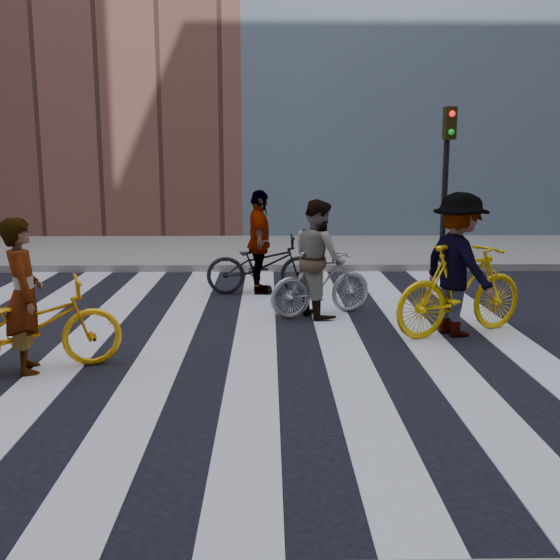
{
  "coord_description": "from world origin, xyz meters",
  "views": [
    {
      "loc": [
        0.73,
        -8.26,
        2.35
      ],
      "look_at": [
        0.88,
        0.3,
        0.73
      ],
      "focal_mm": 42.0,
      "sensor_mm": 36.0,
      "label": 1
    }
  ],
  "objects_px": {
    "bike_yellow_right": "(461,290)",
    "rider_right": "(458,265)",
    "bike_yellow_left": "(30,327)",
    "rider_mid": "(318,258)",
    "bike_silver_mid": "(321,283)",
    "traffic_signal": "(447,159)",
    "rider_rear": "(259,242)",
    "bike_dark_rear": "(263,265)",
    "rider_left": "(24,296)"
  },
  "relations": [
    {
      "from": "traffic_signal",
      "to": "bike_yellow_right",
      "type": "relative_size",
      "value": 1.64
    },
    {
      "from": "rider_mid",
      "to": "rider_right",
      "type": "xyz_separation_m",
      "value": [
        1.77,
        -1.05,
        0.08
      ]
    },
    {
      "from": "bike_silver_mid",
      "to": "bike_yellow_right",
      "type": "distance_m",
      "value": 2.06
    },
    {
      "from": "bike_dark_rear",
      "to": "rider_right",
      "type": "height_order",
      "value": "rider_right"
    },
    {
      "from": "rider_mid",
      "to": "bike_silver_mid",
      "type": "bearing_deg",
      "value": -113.86
    },
    {
      "from": "bike_dark_rear",
      "to": "rider_mid",
      "type": "relative_size",
      "value": 1.11
    },
    {
      "from": "traffic_signal",
      "to": "rider_rear",
      "type": "distance_m",
      "value": 4.75
    },
    {
      "from": "bike_dark_rear",
      "to": "rider_left",
      "type": "height_order",
      "value": "rider_left"
    },
    {
      "from": "rider_mid",
      "to": "rider_rear",
      "type": "bearing_deg",
      "value": 4.61
    },
    {
      "from": "rider_left",
      "to": "rider_right",
      "type": "bearing_deg",
      "value": -96.06
    },
    {
      "from": "bike_yellow_left",
      "to": "rider_right",
      "type": "distance_m",
      "value": 5.33
    },
    {
      "from": "bike_yellow_left",
      "to": "bike_dark_rear",
      "type": "bearing_deg",
      "value": -53.0
    },
    {
      "from": "bike_yellow_right",
      "to": "rider_left",
      "type": "relative_size",
      "value": 1.19
    },
    {
      "from": "bike_silver_mid",
      "to": "bike_yellow_right",
      "type": "height_order",
      "value": "bike_yellow_right"
    },
    {
      "from": "bike_silver_mid",
      "to": "bike_yellow_left",
      "type": "bearing_deg",
      "value": 102.65
    },
    {
      "from": "rider_left",
      "to": "rider_right",
      "type": "height_order",
      "value": "rider_right"
    },
    {
      "from": "bike_yellow_left",
      "to": "bike_yellow_right",
      "type": "height_order",
      "value": "bike_yellow_right"
    },
    {
      "from": "bike_yellow_right",
      "to": "rider_rear",
      "type": "height_order",
      "value": "rider_rear"
    },
    {
      "from": "traffic_signal",
      "to": "rider_rear",
      "type": "height_order",
      "value": "traffic_signal"
    },
    {
      "from": "bike_silver_mid",
      "to": "rider_right",
      "type": "relative_size",
      "value": 0.87
    },
    {
      "from": "bike_dark_rear",
      "to": "rider_rear",
      "type": "distance_m",
      "value": 0.39
    },
    {
      "from": "bike_silver_mid",
      "to": "bike_yellow_right",
      "type": "bearing_deg",
      "value": -144.64
    },
    {
      "from": "traffic_signal",
      "to": "rider_mid",
      "type": "bearing_deg",
      "value": -125.78
    },
    {
      "from": "bike_dark_rear",
      "to": "bike_yellow_left",
      "type": "bearing_deg",
      "value": 146.08
    },
    {
      "from": "traffic_signal",
      "to": "rider_mid",
      "type": "xyz_separation_m",
      "value": [
        -2.94,
        -4.08,
        -1.41
      ]
    },
    {
      "from": "traffic_signal",
      "to": "bike_dark_rear",
      "type": "xyz_separation_m",
      "value": [
        -3.78,
        -2.45,
        -1.77
      ]
    },
    {
      "from": "traffic_signal",
      "to": "bike_dark_rear",
      "type": "bearing_deg",
      "value": -147.0
    },
    {
      "from": "bike_dark_rear",
      "to": "rider_mid",
      "type": "bearing_deg",
      "value": -155.64
    },
    {
      "from": "bike_yellow_right",
      "to": "rider_left",
      "type": "bearing_deg",
      "value": 82.2
    },
    {
      "from": "traffic_signal",
      "to": "rider_mid",
      "type": "relative_size",
      "value": 1.91
    },
    {
      "from": "bike_yellow_right",
      "to": "rider_right",
      "type": "bearing_deg",
      "value": 66.6
    },
    {
      "from": "bike_dark_rear",
      "to": "rider_right",
      "type": "distance_m",
      "value": 3.77
    },
    {
      "from": "traffic_signal",
      "to": "rider_right",
      "type": "bearing_deg",
      "value": -102.86
    },
    {
      "from": "traffic_signal",
      "to": "bike_yellow_left",
      "type": "distance_m",
      "value": 9.28
    },
    {
      "from": "rider_mid",
      "to": "traffic_signal",
      "type": "bearing_deg",
      "value": -59.63
    },
    {
      "from": "rider_right",
      "to": "rider_rear",
      "type": "distance_m",
      "value": 3.78
    },
    {
      "from": "bike_yellow_left",
      "to": "rider_rear",
      "type": "height_order",
      "value": "rider_rear"
    },
    {
      "from": "rider_mid",
      "to": "bike_yellow_right",
      "type": "bearing_deg",
      "value": -143.95
    },
    {
      "from": "bike_yellow_left",
      "to": "traffic_signal",
      "type": "bearing_deg",
      "value": -65.43
    },
    {
      "from": "rider_left",
      "to": "rider_right",
      "type": "xyz_separation_m",
      "value": [
        5.16,
        1.46,
        0.09
      ]
    },
    {
      "from": "rider_rear",
      "to": "bike_dark_rear",
      "type": "bearing_deg",
      "value": -92.73
    },
    {
      "from": "traffic_signal",
      "to": "bike_silver_mid",
      "type": "xyz_separation_m",
      "value": [
        -2.89,
        -4.08,
        -1.79
      ]
    },
    {
      "from": "bike_yellow_left",
      "to": "bike_dark_rear",
      "type": "distance_m",
      "value": 4.84
    },
    {
      "from": "rider_rear",
      "to": "bike_silver_mid",
      "type": "bearing_deg",
      "value": -152.92
    },
    {
      "from": "bike_yellow_right",
      "to": "rider_right",
      "type": "distance_m",
      "value": 0.34
    },
    {
      "from": "bike_yellow_left",
      "to": "rider_right",
      "type": "bearing_deg",
      "value": -95.91
    },
    {
      "from": "bike_yellow_left",
      "to": "rider_mid",
      "type": "height_order",
      "value": "rider_mid"
    },
    {
      "from": "traffic_signal",
      "to": "bike_yellow_right",
      "type": "bearing_deg",
      "value": -102.33
    },
    {
      "from": "bike_dark_rear",
      "to": "rider_mid",
      "type": "distance_m",
      "value": 1.87
    },
    {
      "from": "bike_silver_mid",
      "to": "rider_mid",
      "type": "xyz_separation_m",
      "value": [
        -0.05,
        0.0,
        0.38
      ]
    }
  ]
}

